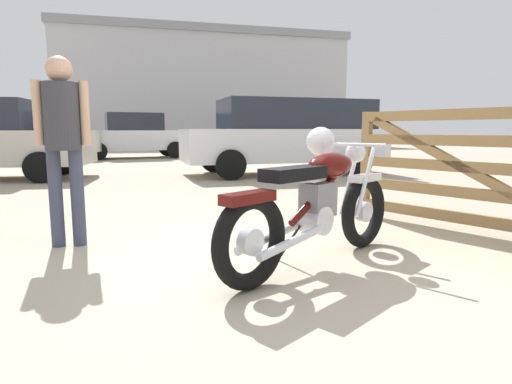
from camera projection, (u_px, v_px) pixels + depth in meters
ground_plane at (268, 266)px, 3.31m from camera, size 80.00×80.00×0.00m
vintage_motorcycle at (318, 201)px, 3.34m from camera, size 1.89×1.14×1.07m
timber_gate at (496, 165)px, 4.09m from camera, size 1.03×2.42×1.60m
bystander at (63, 132)px, 3.76m from camera, size 0.46×0.30×1.66m
dark_sedan_left at (288, 134)px, 10.21m from camera, size 4.76×2.09×1.74m
blue_hatchback_right at (135, 136)px, 16.24m from camera, size 4.29×2.11×1.67m
silver_sedan_mid at (41, 136)px, 15.04m from camera, size 4.43×2.44×1.67m
industrial_building at (202, 91)px, 31.84m from camera, size 20.01×10.14×7.72m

